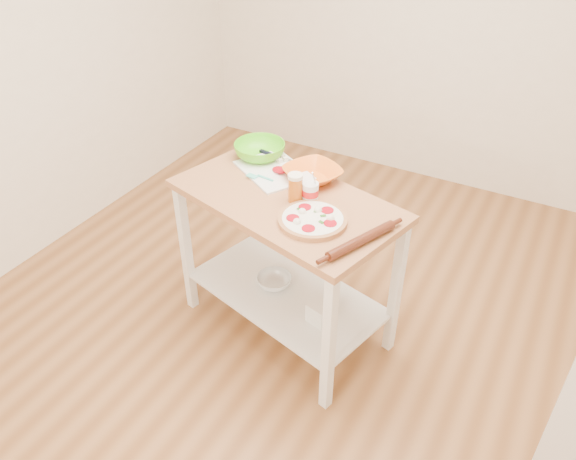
% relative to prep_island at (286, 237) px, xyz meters
% --- Properties ---
extents(room_shell, '(4.04, 4.54, 2.74)m').
position_rel_prep_island_xyz_m(room_shell, '(0.12, -0.09, 0.70)').
color(room_shell, '#976237').
rests_on(room_shell, ground).
extents(prep_island, '(1.30, 0.92, 0.90)m').
position_rel_prep_island_xyz_m(prep_island, '(0.00, 0.00, 0.00)').
color(prep_island, '#B07448').
rests_on(prep_island, ground).
extents(pizza, '(0.33, 0.33, 0.05)m').
position_rel_prep_island_xyz_m(pizza, '(0.22, -0.13, 0.27)').
color(pizza, tan).
rests_on(pizza, prep_island).
extents(cutting_board, '(0.50, 0.46, 0.04)m').
position_rel_prep_island_xyz_m(cutting_board, '(-0.19, 0.21, 0.26)').
color(cutting_board, white).
rests_on(cutting_board, prep_island).
extents(spatula, '(0.15, 0.05, 0.01)m').
position_rel_prep_island_xyz_m(spatula, '(-0.21, 0.09, 0.27)').
color(spatula, '#51D7C1').
rests_on(spatula, cutting_board).
extents(knife, '(0.27, 0.05, 0.01)m').
position_rel_prep_island_xyz_m(knife, '(-0.26, 0.34, 0.27)').
color(knife, silver).
rests_on(knife, cutting_board).
extents(orange_bowl, '(0.39, 0.39, 0.07)m').
position_rel_prep_island_xyz_m(orange_bowl, '(0.04, 0.22, 0.29)').
color(orange_bowl, orange).
rests_on(orange_bowl, prep_island).
extents(green_bowl, '(0.37, 0.37, 0.09)m').
position_rel_prep_island_xyz_m(green_bowl, '(-0.34, 0.30, 0.30)').
color(green_bowl, '#5AD81A').
rests_on(green_bowl, prep_island).
extents(beer_pint, '(0.08, 0.08, 0.15)m').
position_rel_prep_island_xyz_m(beer_pint, '(0.06, -0.01, 0.33)').
color(beer_pint, '#BA5A13').
rests_on(beer_pint, prep_island).
extents(yogurt_tub, '(0.08, 0.08, 0.18)m').
position_rel_prep_island_xyz_m(yogurt_tub, '(0.12, 0.03, 0.30)').
color(yogurt_tub, white).
rests_on(yogurt_tub, prep_island).
extents(rolling_pin, '(0.19, 0.38, 0.05)m').
position_rel_prep_island_xyz_m(rolling_pin, '(0.49, -0.19, 0.27)').
color(rolling_pin, '#542313').
rests_on(rolling_pin, prep_island).
extents(shelf_glass_bowl, '(0.28, 0.28, 0.06)m').
position_rel_prep_island_xyz_m(shelf_glass_bowl, '(-0.09, 0.02, -0.36)').
color(shelf_glass_bowl, silver).
rests_on(shelf_glass_bowl, prep_island).
extents(shelf_bin, '(0.14, 0.14, 0.11)m').
position_rel_prep_island_xyz_m(shelf_bin, '(0.27, -0.11, -0.33)').
color(shelf_bin, white).
rests_on(shelf_bin, prep_island).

